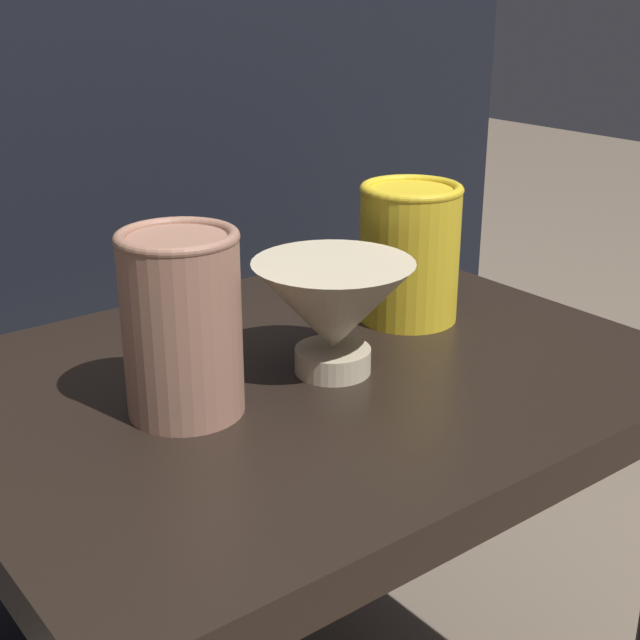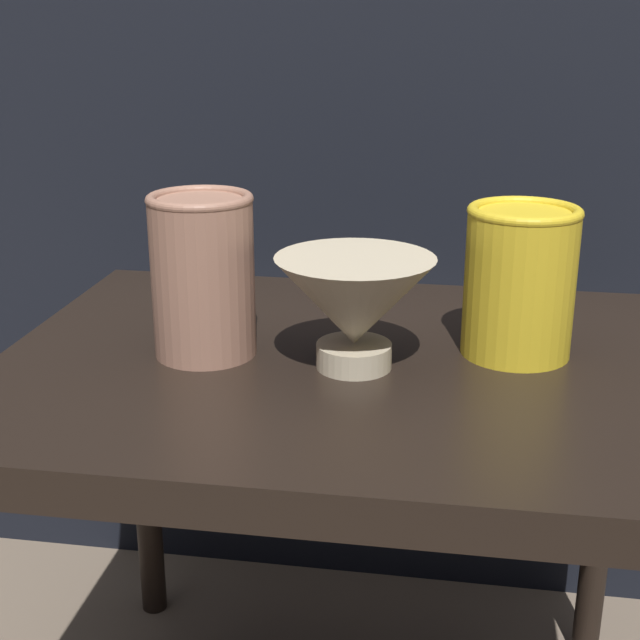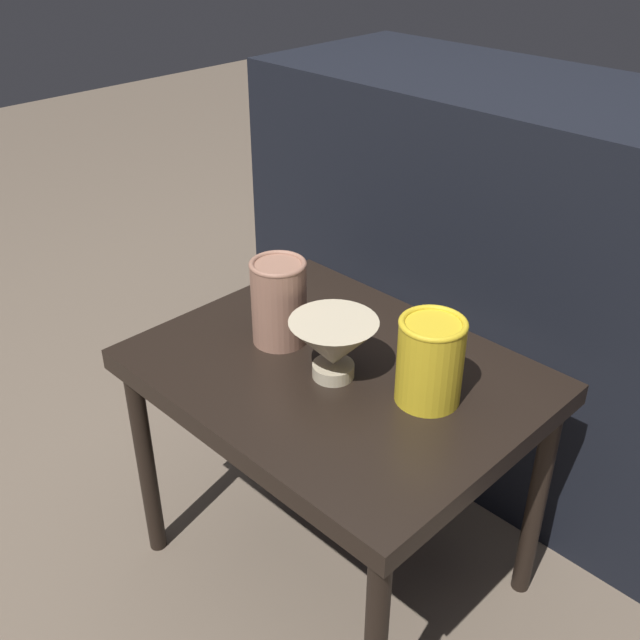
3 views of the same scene
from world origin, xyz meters
name	(u,v)px [view 3 (image 3 of 3)]	position (x,y,z in m)	size (l,w,h in m)	color
ground_plane	(334,564)	(0.00, 0.00, 0.00)	(8.00, 8.00, 0.00)	#6B5B4C
table	(336,392)	(0.00, 0.00, 0.45)	(0.69, 0.53, 0.51)	black
couch_backdrop	(520,283)	(0.00, 0.62, 0.45)	(1.30, 0.50, 0.89)	black
bowl	(334,345)	(0.01, -0.02, 0.57)	(0.15, 0.15, 0.11)	#C1B293
vase_textured_left	(279,301)	(-0.14, -0.01, 0.59)	(0.10, 0.10, 0.16)	#996B56
vase_colorful_right	(430,359)	(0.17, 0.04, 0.59)	(0.11, 0.11, 0.15)	gold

